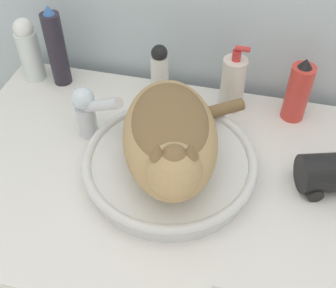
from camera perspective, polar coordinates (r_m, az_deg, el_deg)
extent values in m
cube|color=white|center=(1.23, -0.73, -16.04)|extent=(0.95, 0.62, 0.80)
cylinder|color=silver|center=(0.88, 0.24, -3.03)|extent=(0.34, 0.34, 0.04)
torus|color=silver|center=(0.87, 0.24, -2.08)|extent=(0.36, 0.36, 0.02)
ellipsoid|color=tan|center=(0.82, 0.26, 1.25)|extent=(0.27, 0.36, 0.12)
ellipsoid|color=brown|center=(0.79, 0.27, 2.97)|extent=(0.21, 0.27, 0.05)
sphere|color=tan|center=(0.70, 0.81, -3.57)|extent=(0.10, 0.10, 0.10)
sphere|color=brown|center=(0.68, 0.83, -2.12)|extent=(0.05, 0.05, 0.05)
cone|color=brown|center=(0.66, -1.40, -0.91)|extent=(0.03, 0.03, 0.03)
cone|color=brown|center=(0.67, 3.09, -0.75)|extent=(0.03, 0.03, 0.03)
cylinder|color=brown|center=(0.94, 4.97, 4.09)|extent=(0.17, 0.13, 0.03)
cylinder|color=silver|center=(0.97, -10.92, 3.09)|extent=(0.04, 0.04, 0.08)
cylinder|color=silver|center=(0.90, -9.07, 5.21)|extent=(0.12, 0.06, 0.08)
sphere|color=silver|center=(0.93, -11.47, 6.08)|extent=(0.05, 0.05, 0.05)
cylinder|color=#DB3D33|center=(1.03, 17.16, 6.63)|extent=(0.05, 0.05, 0.14)
cone|color=black|center=(0.98, 18.19, 10.37)|extent=(0.03, 0.03, 0.02)
cylinder|color=#28232D|center=(1.12, -14.84, 12.23)|extent=(0.05, 0.05, 0.19)
cone|color=#3866AD|center=(1.07, -15.95, 17.08)|extent=(0.03, 0.03, 0.02)
cylinder|color=silver|center=(1.02, 8.76, 7.98)|extent=(0.06, 0.06, 0.14)
cylinder|color=red|center=(0.98, 9.28, 11.76)|extent=(0.02, 0.02, 0.02)
cylinder|color=red|center=(0.97, 10.09, 12.56)|extent=(0.03, 0.01, 0.01)
cylinder|color=silver|center=(1.17, -18.10, 11.29)|extent=(0.06, 0.06, 0.13)
sphere|color=white|center=(1.13, -19.03, 14.62)|extent=(0.05, 0.05, 0.05)
cylinder|color=white|center=(1.05, -1.13, 9.06)|extent=(0.04, 0.04, 0.12)
sphere|color=black|center=(1.01, -1.18, 12.23)|extent=(0.04, 0.04, 0.04)
cylinder|color=black|center=(0.91, 18.63, -4.75)|extent=(0.06, 0.09, 0.03)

